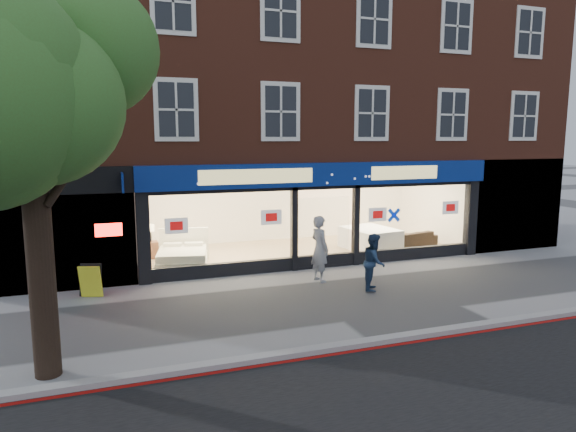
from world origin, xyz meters
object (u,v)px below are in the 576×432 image
sofa (411,239)px  pedestrian_blue (374,262)px  a_board (91,281)px  mattress_stack (370,239)px  pedestrian_grey (320,249)px  display_bed (183,256)px

sofa → pedestrian_blue: size_ratio=1.27×
sofa → a_board: a_board is taller
mattress_stack → pedestrian_grey: size_ratio=1.12×
display_bed → mattress_stack: size_ratio=1.02×
display_bed → mattress_stack: display_bed is taller
mattress_stack → pedestrian_grey: bearing=-137.7°
display_bed → mattress_stack: 6.68m
pedestrian_grey → mattress_stack: bearing=-59.7°
display_bed → mattress_stack: bearing=13.5°
pedestrian_grey → a_board: bearing=72.3°
mattress_stack → sofa: 1.64m
display_bed → sofa: (8.30, 0.06, -0.02)m
a_board → sofa: bearing=29.4°
mattress_stack → sofa: bearing=-5.5°
a_board → pedestrian_grey: pedestrian_grey is taller
pedestrian_blue → mattress_stack: bearing=4.7°
pedestrian_grey → pedestrian_blue: bearing=-151.8°
display_bed → sofa: 8.30m
sofa → pedestrian_grey: 5.59m
display_bed → pedestrian_grey: pedestrian_grey is taller
display_bed → sofa: size_ratio=1.11×
a_board → mattress_stack: bearing=32.2°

